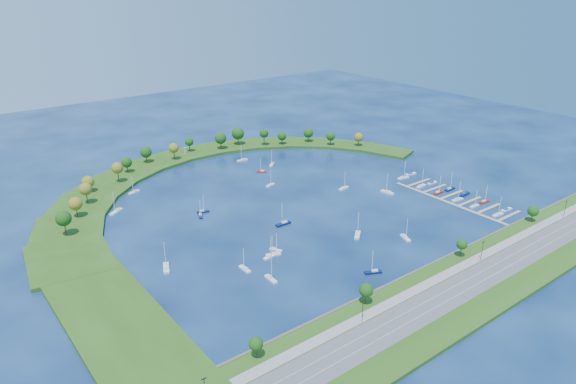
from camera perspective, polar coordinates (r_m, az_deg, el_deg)
ground at (r=320.08m, az=-0.17°, el=-1.14°), size 700.00×700.00×0.00m
south_shoreline at (r=244.83m, az=17.82°, el=-10.07°), size 420.00×43.10×11.60m
breakwater at (r=336.19m, az=-11.55°, el=-0.24°), size 286.74×247.64×2.00m
breakwater_trees at (r=381.77m, az=-9.54°, el=4.19°), size 240.03×95.55×14.32m
harbor_tower at (r=410.26m, az=-11.10°, el=4.48°), size 2.60×2.60×4.52m
dock_system at (r=339.33m, az=17.83°, el=-0.80°), size 24.28×82.00×1.60m
moored_boat_0 at (r=241.60m, az=-1.89°, el=-9.36°), size 2.66×8.07×11.70m
moored_boat_1 at (r=345.06m, az=-1.94°, el=0.81°), size 7.55×3.90×10.69m
moored_boat_2 at (r=261.07m, az=-1.59°, el=-6.74°), size 7.77×4.62×11.05m
moored_boat_3 at (r=283.40m, az=12.65°, el=-4.82°), size 5.02×8.40×11.94m
moored_boat_4 at (r=249.65m, az=9.26°, el=-8.53°), size 8.33×5.66×11.99m
moored_boat_5 at (r=310.38m, az=-9.25°, el=-2.07°), size 7.49×4.58×10.66m
moored_boat_6 at (r=369.46m, az=-2.90°, el=2.29°), size 6.63×5.96×10.28m
moored_boat_7 at (r=305.45m, az=-9.50°, el=-2.50°), size 4.88×7.49×10.73m
moored_boat_8 at (r=322.19m, az=-18.20°, el=-1.99°), size 9.38×7.23×13.84m
moored_boat_9 at (r=291.50m, az=-0.52°, el=-3.42°), size 9.20×2.58×13.53m
moored_boat_10 at (r=265.22m, az=-1.34°, el=-6.25°), size 4.47×6.92×9.90m
moored_boat_11 at (r=259.16m, az=-1.99°, el=-6.98°), size 7.68×3.24×10.94m
moored_boat_12 at (r=383.33m, az=-1.76°, el=3.07°), size 7.47×6.93×11.71m
moored_boat_13 at (r=339.20m, az=10.77°, el=0.02°), size 3.85×9.38×13.38m
moored_boat_14 at (r=393.40m, az=-4.99°, el=3.51°), size 8.50×2.86×12.30m
moored_boat_15 at (r=256.00m, az=-13.12°, el=-8.00°), size 6.19×9.75×13.92m
moored_boat_16 at (r=347.97m, az=-16.40°, el=0.05°), size 8.24×4.40×11.67m
moored_boat_17 at (r=341.68m, az=6.09°, el=0.47°), size 8.23×3.30×11.75m
moored_boat_18 at (r=281.66m, az=7.58°, el=-4.61°), size 8.57×7.81×13.35m
moored_boat_19 at (r=249.73m, az=-4.72°, el=-8.29°), size 2.33×7.70×11.25m
docked_boat_0 at (r=325.79m, az=21.88°, el=-2.26°), size 7.99×2.73×11.55m
docked_boat_1 at (r=334.81m, az=22.68°, el=-1.78°), size 8.19×2.92×1.64m
docked_boat_2 at (r=333.00m, az=19.63°, el=-1.40°), size 7.21×2.31×10.48m
docked_boat_3 at (r=341.40m, az=20.60°, el=-0.94°), size 7.72×2.79×11.12m
docked_boat_4 at (r=338.89m, az=17.97°, el=-0.75°), size 8.55×3.04×12.33m
docked_boat_5 at (r=348.38m, az=18.63°, el=-0.24°), size 9.55×3.51×1.91m
docked_boat_6 at (r=346.41m, az=16.05°, el=-0.01°), size 8.21×2.67×11.92m
docked_boat_7 at (r=353.93m, az=17.21°, el=0.34°), size 8.53×2.80×12.38m
docked_boat_8 at (r=353.97m, az=14.30°, el=0.67°), size 8.68×3.33×12.44m
docked_boat_9 at (r=361.60m, az=15.41°, el=0.96°), size 7.88×2.38×1.60m
docked_boat_10 at (r=365.82m, az=12.44°, el=1.56°), size 8.75×3.64×12.48m
docked_boat_11 at (r=374.30m, az=13.21°, el=1.93°), size 8.79×3.31×1.75m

